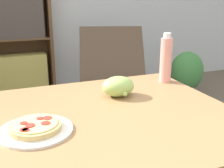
{
  "coord_description": "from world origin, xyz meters",
  "views": [
    {
      "loc": [
        -0.27,
        -1.0,
        1.21
      ],
      "look_at": [
        0.19,
        0.19,
        0.8
      ],
      "focal_mm": 45.0,
      "sensor_mm": 36.0,
      "label": 1
    }
  ],
  "objects": [
    {
      "name": "drink_bottle",
      "position": [
        0.56,
        0.3,
        0.87
      ],
      "size": [
        0.07,
        0.07,
        0.27
      ],
      "color": "pink",
      "rests_on": "dining_table"
    },
    {
      "name": "grape_bunch",
      "position": [
        0.22,
        0.18,
        0.79
      ],
      "size": [
        0.16,
        0.14,
        0.1
      ],
      "color": "#A8CC66",
      "rests_on": "dining_table"
    },
    {
      "name": "potted_plant_floor",
      "position": [
        1.73,
        1.68,
        0.3
      ],
      "size": [
        0.41,
        0.35,
        0.58
      ],
      "color": "#70665B",
      "rests_on": "ground_plane"
    },
    {
      "name": "dining_table",
      "position": [
        0.07,
        -0.0,
        0.65
      ],
      "size": [
        1.12,
        0.94,
        0.74
      ],
      "color": "#A37549",
      "rests_on": "ground_plane"
    },
    {
      "name": "bookshelf",
      "position": [
        -0.11,
        2.45,
        0.66
      ],
      "size": [
        0.79,
        0.29,
        1.45
      ],
      "color": "brown",
      "rests_on": "ground_plane"
    },
    {
      "name": "lounge_chair_far",
      "position": [
        0.77,
        1.62,
        0.29
      ],
      "size": [
        0.86,
        0.93,
        0.88
      ],
      "rotation": [
        0.0,
        0.0,
        -0.3
      ],
      "color": "black",
      "rests_on": "ground_plane"
    },
    {
      "name": "pizza_on_plate",
      "position": [
        -0.2,
        -0.06,
        0.76
      ],
      "size": [
        0.26,
        0.26,
        0.04
      ],
      "color": "white",
      "rests_on": "dining_table"
    }
  ]
}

